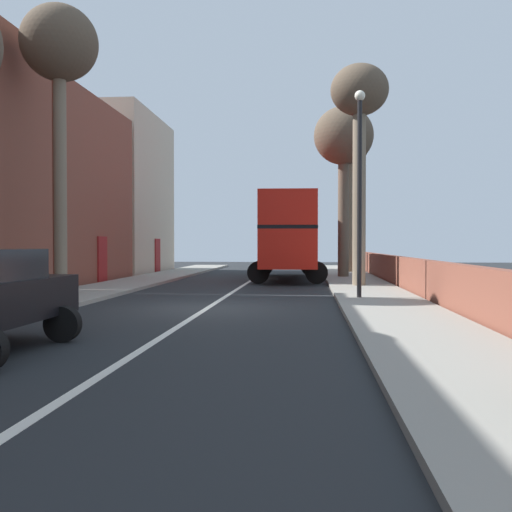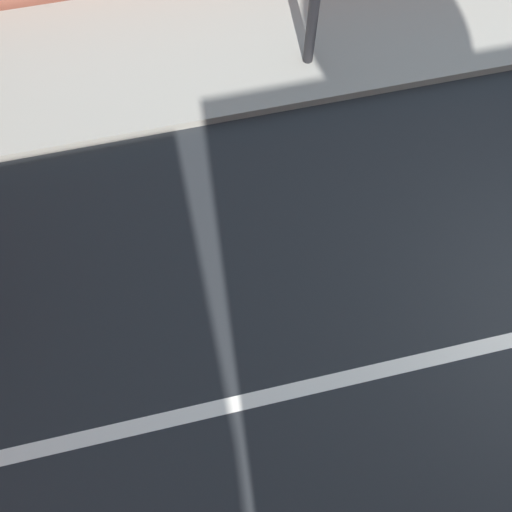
{
  "view_description": "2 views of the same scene",
  "coord_description": "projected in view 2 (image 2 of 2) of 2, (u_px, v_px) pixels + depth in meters",
  "views": [
    {
      "loc": [
        2.72,
        -15.66,
        1.73
      ],
      "look_at": [
        0.89,
        4.86,
        1.33
      ],
      "focal_mm": 40.64,
      "sensor_mm": 36.0,
      "label": 1
    },
    {
      "loc": [
        -0.79,
        4.13,
        5.49
      ],
      "look_at": [
        0.93,
        3.75,
        1.55
      ],
      "focal_mm": 35.96,
      "sensor_mm": 36.0,
      "label": 2
    }
  ],
  "objects": [
    {
      "name": "sidewalk_right",
      "position": [
        443.0,
        8.0,
        7.59
      ],
      "size": [
        2.6,
        60.0,
        0.12
      ],
      "primitive_type": "cube",
      "color": "gray",
      "rests_on": "ground"
    }
  ]
}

